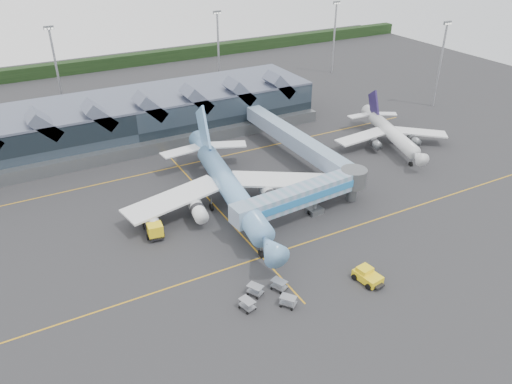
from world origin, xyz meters
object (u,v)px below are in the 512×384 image
regional_jet (391,132)px  pushback_tug (367,276)px  jet_bridge (311,193)px  fuel_truck (151,219)px  main_airliner (228,185)px

regional_jet → pushback_tug: size_ratio=5.95×
jet_bridge → fuel_truck: bearing=155.8°
regional_jet → jet_bridge: bearing=-136.1°
pushback_tug → main_airliner: bearing=98.1°
fuel_truck → pushback_tug: bearing=-44.0°
regional_jet → fuel_truck: bearing=-155.6°
jet_bridge → pushback_tug: 19.49m
jet_bridge → fuel_truck: (-25.68, 9.18, -2.62)m
pushback_tug → jet_bridge: bearing=73.6°
main_airliner → jet_bridge: size_ratio=1.60×
main_airliner → pushback_tug: size_ratio=9.21×
regional_jet → fuel_truck: size_ratio=2.97×
fuel_truck → pushback_tug: 36.27m
main_airliner → fuel_truck: bearing=-170.2°
main_airliner → regional_jet: 44.43m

